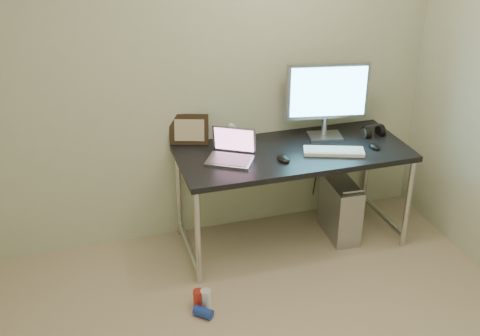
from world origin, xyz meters
TOP-DOWN VIEW (x-y plane):
  - wall_back at (0.00, 1.75)m, footprint 3.50×0.02m
  - desk at (0.59, 1.39)m, footprint 1.64×0.72m
  - tower_computer at (0.98, 1.36)m, footprint 0.21×0.44m
  - cable_a at (0.93, 1.70)m, footprint 0.01×0.16m
  - cable_b at (1.02, 1.68)m, footprint 0.02×0.11m
  - can_red at (-0.25, 0.82)m, footprint 0.09×0.09m
  - can_white at (-0.21, 0.81)m, footprint 0.09×0.09m
  - can_blue at (-0.25, 0.72)m, footprint 0.13×0.13m
  - laptop at (0.13, 1.38)m, footprint 0.39×0.37m
  - monitor at (0.90, 1.55)m, footprint 0.60×0.22m
  - keyboard at (0.84, 1.27)m, footprint 0.44×0.27m
  - mouse_right at (1.16, 1.26)m, footprint 0.07×0.11m
  - mouse_left at (0.46, 1.26)m, footprint 0.09×0.13m
  - headphones at (1.25, 1.46)m, footprint 0.16×0.10m
  - picture_frame at (-0.09, 1.71)m, footprint 0.29×0.16m
  - webcam at (0.22, 1.68)m, footprint 0.05×0.04m

SIDE VIEW (x-z plane):
  - can_blue at x=-0.25m, z-range 0.00..0.07m
  - can_red at x=-0.25m, z-range 0.00..0.13m
  - can_white at x=-0.21m, z-range 0.00..0.13m
  - tower_computer at x=0.98m, z-range -0.01..0.46m
  - cable_b at x=1.02m, z-range 0.02..0.74m
  - cable_a at x=0.93m, z-range 0.06..0.74m
  - desk at x=0.59m, z-range 0.30..1.05m
  - keyboard at x=0.84m, z-range 0.75..0.78m
  - mouse_right at x=1.16m, z-range 0.75..0.78m
  - mouse_left at x=0.46m, z-range 0.75..0.79m
  - headphones at x=1.25m, z-range 0.73..0.83m
  - laptop at x=0.13m, z-range 0.69..0.90m
  - webcam at x=0.22m, z-range 0.78..0.91m
  - picture_frame at x=-0.09m, z-range 0.75..0.98m
  - monitor at x=0.90m, z-range 0.80..1.36m
  - wall_back at x=0.00m, z-range 0.00..2.50m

